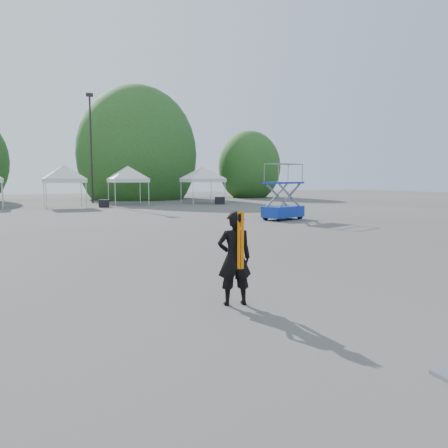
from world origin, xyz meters
name	(u,v)px	position (x,y,z in m)	size (l,w,h in m)	color
ground	(185,281)	(0.00, 0.00, 0.00)	(120.00, 120.00, 0.00)	#474442
light_pole_east	(91,142)	(3.00, 32.00, 5.52)	(0.60, 0.25, 9.80)	black
tree_mid_e	(137,155)	(9.00, 39.00, 4.84)	(5.12, 5.12, 7.79)	#382314
tree_far_e	(249,167)	(22.00, 37.00, 3.63)	(3.84, 3.84, 5.84)	#382314
tent_e	(64,168)	(0.13, 27.11, 3.06)	(4.31, 4.31, 3.88)	silver
tent_f	(128,169)	(5.46, 28.57, 3.06)	(4.27, 4.27, 3.88)	silver
tent_g	(202,170)	(12.15, 27.97, 3.06)	(4.63, 4.63, 3.88)	silver
man	(234,258)	(0.16, -2.08, 0.86)	(0.70, 0.53, 1.71)	black
scissor_lift	(283,192)	(9.96, 11.29, 1.55)	(2.63, 1.87, 3.07)	#0B2598
crate_mid	(104,203)	(2.93, 26.07, 0.30)	(0.78, 0.61, 0.61)	black
crate_east	(220,201)	(12.89, 25.83, 0.32)	(0.82, 0.64, 0.64)	black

